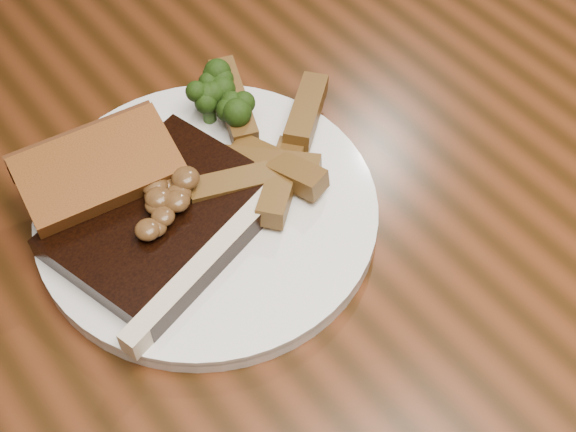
{
  "coord_description": "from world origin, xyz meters",
  "views": [
    {
      "loc": [
        -0.23,
        -0.28,
        1.27
      ],
      "look_at": [
        -0.02,
        0.0,
        0.78
      ],
      "focal_mm": 50.0,
      "sensor_mm": 36.0,
      "label": 1
    }
  ],
  "objects_px": {
    "chair_far": "(47,8)",
    "plate": "(207,213)",
    "garlic_bread": "(104,188)",
    "dining_table": "(303,291)",
    "potato_wedges": "(267,147)",
    "steak": "(165,220)"
  },
  "relations": [
    {
      "from": "chair_far",
      "to": "garlic_bread",
      "type": "xyz_separation_m",
      "value": [
        -0.16,
        -0.53,
        0.24
      ]
    },
    {
      "from": "plate",
      "to": "garlic_bread",
      "type": "height_order",
      "value": "garlic_bread"
    },
    {
      "from": "plate",
      "to": "steak",
      "type": "bearing_deg",
      "value": 175.54
    },
    {
      "from": "dining_table",
      "to": "steak",
      "type": "xyz_separation_m",
      "value": [
        -0.09,
        0.06,
        0.12
      ]
    },
    {
      "from": "steak",
      "to": "potato_wedges",
      "type": "height_order",
      "value": "same"
    },
    {
      "from": "chair_far",
      "to": "plate",
      "type": "xyz_separation_m",
      "value": [
        -0.1,
        -0.58,
        0.23
      ]
    },
    {
      "from": "steak",
      "to": "garlic_bread",
      "type": "bearing_deg",
      "value": 95.77
    },
    {
      "from": "dining_table",
      "to": "potato_wedges",
      "type": "relative_size",
      "value": 14.83
    },
    {
      "from": "dining_table",
      "to": "chair_far",
      "type": "xyz_separation_m",
      "value": [
        0.05,
        0.64,
        -0.13
      ]
    },
    {
      "from": "steak",
      "to": "potato_wedges",
      "type": "bearing_deg",
      "value": -9.44
    },
    {
      "from": "plate",
      "to": "potato_wedges",
      "type": "bearing_deg",
      "value": 11.06
    },
    {
      "from": "plate",
      "to": "steak",
      "type": "xyz_separation_m",
      "value": [
        -0.04,
        0.0,
        0.02
      ]
    },
    {
      "from": "chair_far",
      "to": "garlic_bread",
      "type": "height_order",
      "value": "chair_far"
    },
    {
      "from": "dining_table",
      "to": "chair_far",
      "type": "bearing_deg",
      "value": 85.48
    },
    {
      "from": "steak",
      "to": "plate",
      "type": "bearing_deg",
      "value": -19.77
    },
    {
      "from": "garlic_bread",
      "to": "dining_table",
      "type": "bearing_deg",
      "value": -37.43
    },
    {
      "from": "dining_table",
      "to": "steak",
      "type": "height_order",
      "value": "steak"
    },
    {
      "from": "chair_far",
      "to": "plate",
      "type": "height_order",
      "value": "chair_far"
    },
    {
      "from": "steak",
      "to": "potato_wedges",
      "type": "relative_size",
      "value": 1.47
    },
    {
      "from": "dining_table",
      "to": "plate",
      "type": "bearing_deg",
      "value": 133.42
    },
    {
      "from": "dining_table",
      "to": "chair_far",
      "type": "height_order",
      "value": "chair_far"
    },
    {
      "from": "steak",
      "to": "garlic_bread",
      "type": "distance_m",
      "value": 0.06
    }
  ]
}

